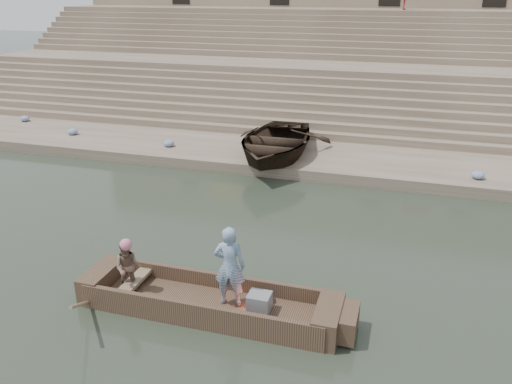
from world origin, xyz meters
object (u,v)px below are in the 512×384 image
at_px(beached_rowboat, 275,142).
at_px(rowing_man, 128,267).
at_px(standing_man, 230,266).
at_px(main_rowboat, 208,306).
at_px(television, 259,303).

bearing_deg(beached_rowboat, rowing_man, -94.68).
height_order(standing_man, beached_rowboat, standing_man).
relative_size(main_rowboat, television, 10.87).
distance_m(standing_man, beached_rowboat, 9.77).
bearing_deg(beached_rowboat, television, -77.92).
bearing_deg(standing_man, beached_rowboat, -89.23).
height_order(main_rowboat, television, television).
distance_m(main_rowboat, rowing_man, 1.92).
height_order(rowing_man, beached_rowboat, beached_rowboat).
relative_size(television, beached_rowboat, 0.09).
bearing_deg(standing_man, main_rowboat, 3.17).
distance_m(main_rowboat, television, 1.16).
height_order(television, beached_rowboat, beached_rowboat).
height_order(standing_man, rowing_man, standing_man).
xyz_separation_m(main_rowboat, rowing_man, (-1.78, -0.12, 0.72)).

